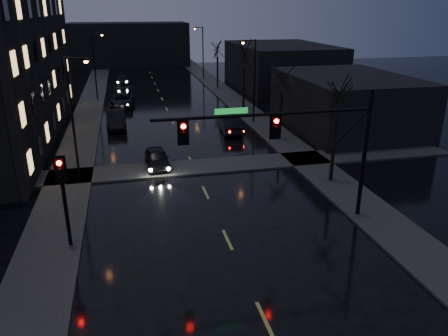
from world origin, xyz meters
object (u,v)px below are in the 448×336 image
oncoming_car_b (116,119)px  oncoming_car_c (122,101)px  lead_car (231,125)px  oncoming_car_d (122,79)px  oncoming_car_a (157,158)px

oncoming_car_b → oncoming_car_c: (0.58, 9.25, -0.08)m
oncoming_car_c → lead_car: 16.43m
oncoming_car_c → oncoming_car_d: 16.14m
oncoming_car_d → oncoming_car_b: bearing=-93.7°
oncoming_car_b → oncoming_car_c: oncoming_car_b is taller
oncoming_car_b → oncoming_car_d: bearing=87.8°
oncoming_car_a → oncoming_car_b: size_ratio=0.79×
oncoming_car_b → lead_car: (10.14, -4.11, -0.06)m
oncoming_car_a → lead_car: size_ratio=0.85×
oncoming_car_c → lead_car: size_ratio=1.16×
oncoming_car_a → lead_car: (7.27, 7.74, 0.09)m
lead_car → oncoming_car_c: bearing=-49.3°
oncoming_car_b → lead_car: size_ratio=1.08×
oncoming_car_a → oncoming_car_d: (-2.18, 37.25, 0.02)m
oncoming_car_b → lead_car: bearing=-22.8°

